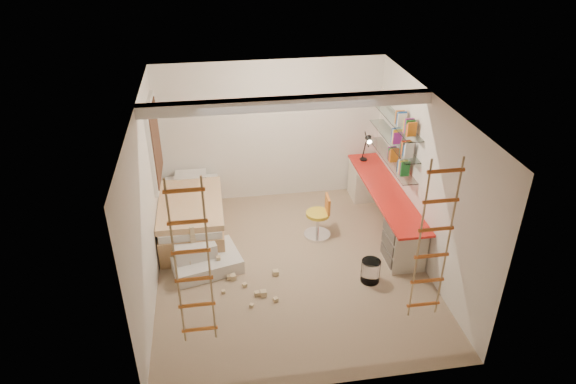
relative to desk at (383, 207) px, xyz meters
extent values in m
plane|color=#957D60|center=(-1.72, -0.86, -0.40)|extent=(4.50, 4.50, 0.00)
cube|color=white|center=(-1.72, -0.56, 2.12)|extent=(4.00, 0.18, 0.16)
cube|color=white|center=(-3.69, 0.64, 1.15)|extent=(0.06, 1.15, 1.35)
cube|color=#4C2D1E|center=(-3.65, 0.64, 1.15)|extent=(0.02, 1.00, 1.20)
cylinder|color=white|center=(-0.62, -1.37, -0.23)|extent=(0.28, 0.28, 0.35)
cube|color=red|center=(0.00, -0.03, 0.33)|extent=(0.55, 2.80, 0.04)
cube|color=beige|center=(0.00, 1.07, -0.05)|extent=(0.52, 0.55, 0.71)
cube|color=beige|center=(0.00, -1.03, -0.05)|extent=(0.52, 0.55, 0.71)
cube|color=#4C4742|center=(-0.27, -1.03, 0.21)|extent=(0.02, 0.50, 0.18)
cube|color=#4C4742|center=(-0.27, -1.03, -0.01)|extent=(0.02, 0.50, 0.18)
cube|color=#4C4742|center=(-0.27, -1.03, -0.23)|extent=(0.02, 0.50, 0.18)
cube|color=white|center=(0.15, 0.27, 0.75)|extent=(0.25, 1.80, 0.01)
cube|color=white|center=(0.15, 0.27, 1.10)|extent=(0.25, 1.80, 0.01)
cube|color=white|center=(0.15, 0.27, 1.45)|extent=(0.25, 1.80, 0.01)
cube|color=#AD7F51|center=(-3.20, 0.37, -0.18)|extent=(1.00, 2.00, 0.45)
cube|color=white|center=(-3.20, 0.37, 0.11)|extent=(0.95, 1.95, 0.12)
cube|color=orange|center=(-3.20, 0.22, 0.22)|extent=(1.02, 1.60, 0.10)
cube|color=white|center=(-3.20, 1.17, 0.23)|extent=(0.55, 0.35, 0.12)
cylinder|color=black|center=(-0.05, 1.12, 0.36)|extent=(0.14, 0.14, 0.02)
cylinder|color=black|center=(-0.05, 1.12, 0.55)|extent=(0.02, 0.15, 0.36)
cylinder|color=black|center=(-0.05, 1.02, 0.80)|extent=(0.02, 0.27, 0.20)
cone|color=black|center=(-0.05, 0.90, 0.85)|extent=(0.12, 0.14, 0.15)
cylinder|color=#FFEABF|center=(-0.05, 0.86, 0.82)|extent=(0.08, 0.04, 0.08)
cylinder|color=gold|center=(-1.15, -0.11, 0.03)|extent=(0.41, 0.41, 0.06)
cube|color=orange|center=(-0.99, -0.11, 0.21)|extent=(0.05, 0.30, 0.28)
cylinder|color=silver|center=(-1.15, -0.11, -0.16)|extent=(0.05, 0.05, 0.39)
cylinder|color=silver|center=(-1.15, -0.11, -0.38)|extent=(0.46, 0.46, 0.05)
cube|color=silver|center=(-3.01, -0.66, -0.29)|extent=(1.16, 1.00, 0.22)
cube|color=silver|center=(-3.17, -0.60, -0.07)|extent=(0.71, 0.63, 0.22)
cube|color=#CCB284|center=(-3.17, -0.60, 0.08)|extent=(0.10, 0.10, 0.08)
cube|color=#CCB284|center=(-3.17, -0.60, 0.15)|extent=(0.08, 0.08, 0.07)
cube|color=#CCB284|center=(-3.17, -0.60, 0.25)|extent=(0.07, 0.07, 0.12)
cube|color=#CCB284|center=(-2.81, -0.81, -0.15)|extent=(0.06, 0.06, 0.06)
cube|color=#CCB284|center=(-2.77, -0.54, -0.15)|extent=(0.06, 0.06, 0.06)
cube|color=#CCB284|center=(-3.25, -0.84, -0.15)|extent=(0.06, 0.06, 0.06)
cube|color=#CCB284|center=(-2.21, -1.46, -0.37)|extent=(0.07, 0.07, 0.07)
cube|color=#CCB284|center=(-2.30, -1.44, -0.37)|extent=(0.07, 0.07, 0.07)
cube|color=#CCB284|center=(-1.98, -1.02, -0.37)|extent=(0.07, 0.07, 0.07)
cube|color=#CCB284|center=(-2.67, -1.02, -0.37)|extent=(0.07, 0.07, 0.07)
cube|color=#CCB284|center=(-2.46, -1.22, -0.37)|extent=(0.07, 0.07, 0.07)
cube|color=#CCB284|center=(-2.40, -1.67, -0.37)|extent=(0.07, 0.07, 0.07)
cube|color=#CCB284|center=(-2.77, -1.32, -0.37)|extent=(0.07, 0.07, 0.07)
cube|color=#CCB284|center=(-2.62, -1.03, -0.37)|extent=(0.07, 0.07, 0.07)
cube|color=#CCB284|center=(-2.06, -1.60, -0.37)|extent=(0.07, 0.07, 0.07)
cube|color=#1E722D|center=(0.15, 0.27, 0.86)|extent=(0.14, 0.70, 0.22)
cube|color=#8C1E7F|center=(0.15, 0.27, 1.21)|extent=(0.14, 0.70, 0.22)
cube|color=yellow|center=(0.15, 0.27, 1.56)|extent=(0.14, 0.64, 0.22)
camera|label=1|loc=(-2.74, -7.07, 4.47)|focal=32.00mm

